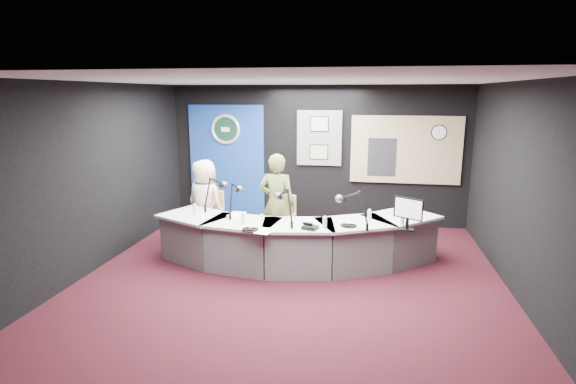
% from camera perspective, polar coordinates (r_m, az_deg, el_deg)
% --- Properties ---
extents(ground, '(6.00, 6.00, 0.00)m').
position_cam_1_polar(ground, '(6.67, 0.49, -10.81)').
color(ground, black).
rests_on(ground, ground).
extents(ceiling, '(6.00, 6.00, 0.02)m').
position_cam_1_polar(ceiling, '(6.13, 0.54, 14.00)').
color(ceiling, silver).
rests_on(ceiling, ground).
extents(wall_back, '(6.00, 0.02, 2.80)m').
position_cam_1_polar(wall_back, '(9.18, 3.67, 4.69)').
color(wall_back, black).
rests_on(wall_back, ground).
extents(wall_front, '(6.00, 0.02, 2.80)m').
position_cam_1_polar(wall_front, '(3.44, -8.01, -8.69)').
color(wall_front, black).
rests_on(wall_front, ground).
extents(wall_left, '(0.02, 6.00, 2.80)m').
position_cam_1_polar(wall_left, '(7.37, -23.17, 1.79)').
color(wall_left, black).
rests_on(wall_left, ground).
extents(wall_right, '(0.02, 6.00, 2.80)m').
position_cam_1_polar(wall_right, '(6.48, 27.69, 0.02)').
color(wall_right, black).
rests_on(wall_right, ground).
extents(broadcast_desk, '(4.50, 1.90, 0.75)m').
position_cam_1_polar(broadcast_desk, '(7.05, 0.85, -6.24)').
color(broadcast_desk, '#B0B2B4').
rests_on(broadcast_desk, ground).
extents(backdrop_panel, '(1.60, 0.05, 2.30)m').
position_cam_1_polar(backdrop_panel, '(9.58, -7.76, 4.02)').
color(backdrop_panel, navy).
rests_on(backdrop_panel, wall_back).
extents(agency_seal, '(0.63, 0.07, 0.63)m').
position_cam_1_polar(agency_seal, '(9.47, -7.95, 7.87)').
color(agency_seal, silver).
rests_on(agency_seal, backdrop_panel).
extents(seal_center, '(0.48, 0.01, 0.48)m').
position_cam_1_polar(seal_center, '(9.47, -7.94, 7.88)').
color(seal_center, '#0D2F21').
rests_on(seal_center, backdrop_panel).
extents(pinboard, '(0.90, 0.04, 1.10)m').
position_cam_1_polar(pinboard, '(9.11, 3.99, 6.84)').
color(pinboard, slate).
rests_on(pinboard, wall_back).
extents(framed_photo_upper, '(0.34, 0.02, 0.27)m').
position_cam_1_polar(framed_photo_upper, '(9.06, 3.99, 8.59)').
color(framed_photo_upper, gray).
rests_on(framed_photo_upper, pinboard).
extents(framed_photo_lower, '(0.34, 0.02, 0.27)m').
position_cam_1_polar(framed_photo_lower, '(9.11, 3.94, 5.07)').
color(framed_photo_lower, gray).
rests_on(framed_photo_lower, pinboard).
extents(booth_window_frame, '(2.12, 0.06, 1.32)m').
position_cam_1_polar(booth_window_frame, '(9.11, 14.71, 5.20)').
color(booth_window_frame, tan).
rests_on(booth_window_frame, wall_back).
extents(booth_glow, '(2.00, 0.02, 1.20)m').
position_cam_1_polar(booth_glow, '(9.10, 14.71, 5.19)').
color(booth_glow, beige).
rests_on(booth_glow, booth_window_frame).
extents(equipment_rack, '(0.55, 0.02, 0.75)m').
position_cam_1_polar(equipment_rack, '(9.07, 11.83, 4.36)').
color(equipment_rack, black).
rests_on(equipment_rack, booth_window_frame).
extents(wall_clock, '(0.28, 0.01, 0.28)m').
position_cam_1_polar(wall_clock, '(9.11, 18.63, 7.17)').
color(wall_clock, white).
rests_on(wall_clock, booth_window_frame).
extents(armchair_left, '(0.62, 0.62, 0.88)m').
position_cam_1_polar(armchair_left, '(8.03, -10.41, -3.61)').
color(armchair_left, tan).
rests_on(armchair_left, ground).
extents(armchair_right, '(0.61, 0.61, 0.87)m').
position_cam_1_polar(armchair_right, '(7.57, -1.41, -4.47)').
color(armchair_right, tan).
rests_on(armchair_right, ground).
extents(draped_jacket, '(0.51, 0.24, 0.70)m').
position_cam_1_polar(draped_jacket, '(8.24, -10.47, -1.92)').
color(draped_jacket, '#666056').
rests_on(draped_jacket, armchair_left).
extents(person_man, '(0.86, 0.71, 1.52)m').
position_cam_1_polar(person_man, '(7.95, -10.50, -1.39)').
color(person_man, beige).
rests_on(person_man, ground).
extents(person_woman, '(0.64, 0.44, 1.68)m').
position_cam_1_polar(person_woman, '(7.46, -1.43, -1.48)').
color(person_woman, '#596334').
rests_on(person_woman, ground).
extents(computer_monitor, '(0.41, 0.28, 0.32)m').
position_cam_1_polar(computer_monitor, '(6.46, 15.00, -2.00)').
color(computer_monitor, black).
rests_on(computer_monitor, broadcast_desk).
extents(desk_phone, '(0.24, 0.22, 0.05)m').
position_cam_1_polar(desk_phone, '(6.38, 2.82, -4.52)').
color(desk_phone, black).
rests_on(desk_phone, broadcast_desk).
extents(headphones_near, '(0.23, 0.23, 0.04)m').
position_cam_1_polar(headphones_near, '(6.55, 7.71, -4.22)').
color(headphones_near, black).
rests_on(headphones_near, broadcast_desk).
extents(headphones_far, '(0.22, 0.22, 0.04)m').
position_cam_1_polar(headphones_far, '(6.34, -4.82, -4.73)').
color(headphones_far, black).
rests_on(headphones_far, broadcast_desk).
extents(paper_stack, '(0.25, 0.34, 0.00)m').
position_cam_1_polar(paper_stack, '(7.19, -6.55, -2.81)').
color(paper_stack, white).
rests_on(paper_stack, broadcast_desk).
extents(notepad, '(0.27, 0.34, 0.00)m').
position_cam_1_polar(notepad, '(6.29, -3.00, -4.98)').
color(notepad, white).
rests_on(notepad, broadcast_desk).
extents(boom_mic_a, '(0.25, 0.73, 0.60)m').
position_cam_1_polar(boom_mic_a, '(7.57, -9.28, 0.20)').
color(boom_mic_a, black).
rests_on(boom_mic_a, broadcast_desk).
extents(boom_mic_b, '(0.16, 0.74, 0.60)m').
position_cam_1_polar(boom_mic_b, '(7.13, -6.79, -0.48)').
color(boom_mic_b, black).
rests_on(boom_mic_b, broadcast_desk).
extents(boom_mic_c, '(0.42, 0.66, 0.60)m').
position_cam_1_polar(boom_mic_c, '(6.61, -0.41, -1.43)').
color(boom_mic_c, black).
rests_on(boom_mic_c, broadcast_desk).
extents(boom_mic_d, '(0.55, 0.57, 0.60)m').
position_cam_1_polar(boom_mic_d, '(6.55, 8.23, -1.68)').
color(boom_mic_d, black).
rests_on(boom_mic_d, broadcast_desk).
extents(water_bottles, '(3.26, 0.56, 0.18)m').
position_cam_1_polar(water_bottles, '(6.72, 0.64, -3.03)').
color(water_bottles, silver).
rests_on(water_bottles, broadcast_desk).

